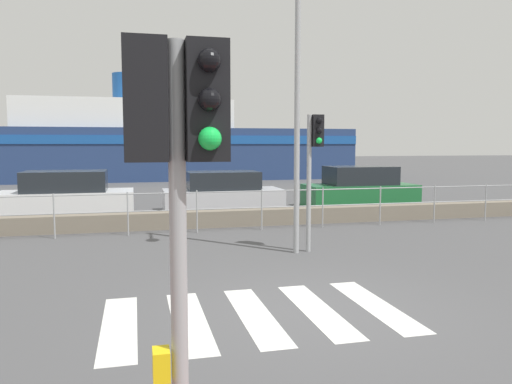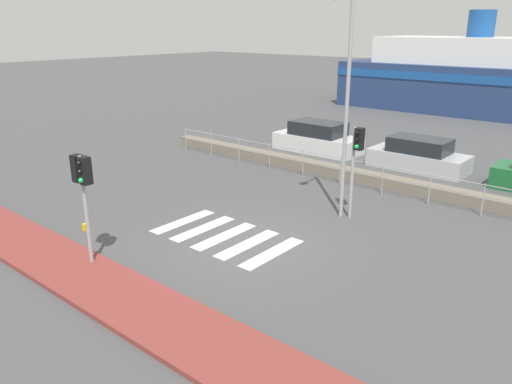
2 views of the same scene
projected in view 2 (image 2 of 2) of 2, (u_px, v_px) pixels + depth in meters
ground_plane at (247, 244)px, 14.18m from camera, size 160.00×160.00×0.00m
sidewalk_brick at (127, 300)px, 11.18m from camera, size 24.00×1.80×0.12m
crosswalk at (224, 236)px, 14.72m from camera, size 4.05×2.40×0.01m
seawall at (371, 178)px, 19.51m from camera, size 21.55×0.55×0.46m
harbor_fence at (361, 171)px, 18.71m from camera, size 19.43×0.04×1.13m
traffic_light_near at (83, 181)px, 12.20m from camera, size 0.58×0.41×2.92m
traffic_light_far at (356, 153)px, 15.37m from camera, size 0.34×0.32×2.96m
streetlamp at (345, 87)px, 14.80m from camera, size 0.32×1.18×6.85m
ferry_boat at (508, 82)px, 34.27m from camera, size 23.90×7.26×6.95m
parked_car_white at (318, 139)px, 24.55m from camera, size 4.25×1.84×1.47m
parked_car_silver at (419, 156)px, 21.42m from camera, size 4.10×1.73×1.38m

